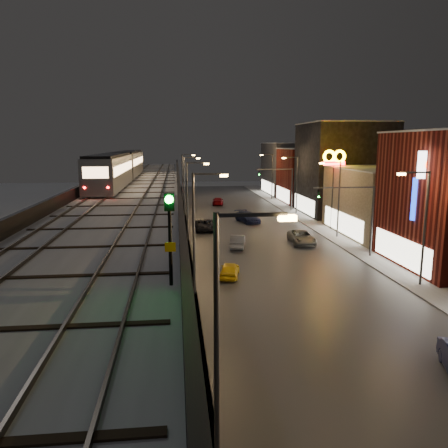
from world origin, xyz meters
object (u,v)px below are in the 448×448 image
car_near_white (238,242)px  car_mid_silver (205,225)px  rail_signal (170,221)px  car_taxi (230,270)px  car_onc_dark (302,238)px  sign_citgo (430,182)px  car_mid_dark (218,201)px  subway_train (121,166)px  car_onc_white (248,217)px

car_near_white → car_mid_silver: size_ratio=0.76×
rail_signal → car_taxi: size_ratio=0.79×
car_onc_dark → sign_citgo: size_ratio=0.50×
car_taxi → car_mid_dark: 43.45m
rail_signal → car_near_white: bearing=78.2°
sign_citgo → car_mid_silver: bearing=127.7°
car_near_white → rail_signal: bearing=89.8°
subway_train → car_mid_dark: bearing=59.5°
car_onc_white → car_mid_silver: bearing=-158.3°
subway_train → car_onc_white: (16.51, 5.67, -7.54)m
car_taxi → rail_signal: bearing=90.0°
car_mid_silver → sign_citgo: bearing=127.9°
car_onc_white → rail_signal: bearing=-118.7°
car_mid_silver → car_onc_white: 7.98m
subway_train → rail_signal: 41.42m
car_mid_silver → car_onc_dark: (10.09, -8.89, -0.03)m
rail_signal → car_mid_dark: size_ratio=0.63×
car_near_white → car_onc_white: bearing=-91.7°
car_near_white → car_onc_white: size_ratio=0.81×
rail_signal → car_near_white: rail_signal is taller
car_onc_white → car_near_white: bearing=-119.8°
car_mid_silver → car_mid_dark: (3.81, 23.12, -0.09)m
car_taxi → sign_citgo: bearing=-173.4°
car_taxi → car_near_white: bearing=-89.8°
car_mid_dark → car_taxi: bearing=93.2°
rail_signal → car_taxi: 23.34m
sign_citgo → subway_train: bearing=142.2°
subway_train → car_onc_dark: (20.32, -8.15, -7.56)m
car_mid_dark → rail_signal: bearing=90.6°
car_near_white → car_mid_dark: 32.95m
car_mid_silver → car_mid_dark: size_ratio=1.18×
car_mid_dark → car_near_white: bearing=95.5°
subway_train → rail_signal: size_ratio=11.72×
rail_signal → car_onc_white: rail_signal is taller
car_onc_white → sign_citgo: bearing=-85.0°
car_mid_dark → sign_citgo: size_ratio=0.44×
car_taxi → car_onc_white: bearing=-90.8°
car_onc_white → sign_citgo: size_ratio=0.50×
rail_signal → car_mid_silver: 42.58m
subway_train → car_near_white: size_ratio=8.23×
car_mid_silver → car_onc_dark: size_ratio=1.04×
rail_signal → car_onc_white: size_ratio=0.57×
car_near_white → car_onc_white: (3.49, 14.74, 0.06)m
car_mid_dark → car_onc_white: 18.36m
car_mid_silver → car_onc_dark: bearing=138.9°
subway_train → car_near_white: (13.02, -9.07, -7.61)m
rail_signal → car_near_white: (6.62, 31.85, -8.01)m
car_mid_dark → sign_citgo: sign_citgo is taller
car_mid_dark → car_mid_silver: bearing=88.0°
subway_train → car_onc_dark: 23.17m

